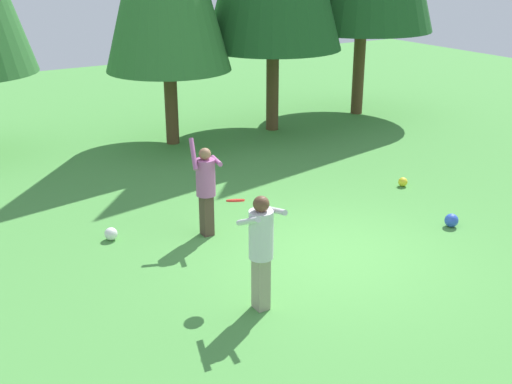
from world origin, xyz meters
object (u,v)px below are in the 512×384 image
object	(u,v)px
person_catcher	(261,243)
person_thrower	(206,184)
frisbee	(235,200)
ball_yellow	(403,182)
ball_white	(111,234)
ball_blue	(451,220)

from	to	relation	value
person_catcher	person_thrower	bearing A→B (deg)	-8.70
person_catcher	frisbee	distance (m)	0.84
person_thrower	frisbee	xyz separation A→B (m)	(-0.49, -1.88, 0.43)
person_thrower	ball_yellow	size ratio (longest dim) A/B	8.93
person_catcher	frisbee	xyz separation A→B (m)	(0.03, 0.75, 0.37)
person_thrower	frisbee	bearing A→B (deg)	0.00
person_catcher	frisbee	size ratio (longest dim) A/B	4.75
frisbee	ball_white	bearing A→B (deg)	112.32
person_thrower	person_catcher	distance (m)	2.68
person_thrower	ball_yellow	bearing A→B (deg)	104.34
person_catcher	ball_blue	world-z (taller)	person_catcher
frisbee	ball_blue	xyz separation A→B (m)	(4.45, -0.18, -1.26)
frisbee	ball_yellow	bearing A→B (deg)	19.67
person_catcher	ball_blue	distance (m)	4.61
person_catcher	frisbee	world-z (taller)	person_catcher
ball_yellow	ball_white	world-z (taller)	ball_white
ball_white	person_catcher	bearing A→B (deg)	-72.87
person_catcher	ball_blue	size ratio (longest dim) A/B	6.81
person_thrower	frisbee	distance (m)	1.99
ball_white	person_thrower	bearing A→B (deg)	-23.96
frisbee	ball_yellow	world-z (taller)	frisbee
person_catcher	ball_white	distance (m)	3.58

